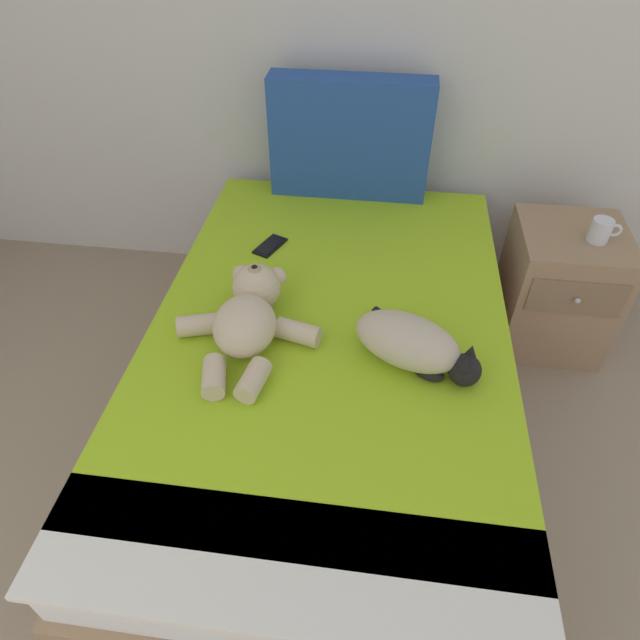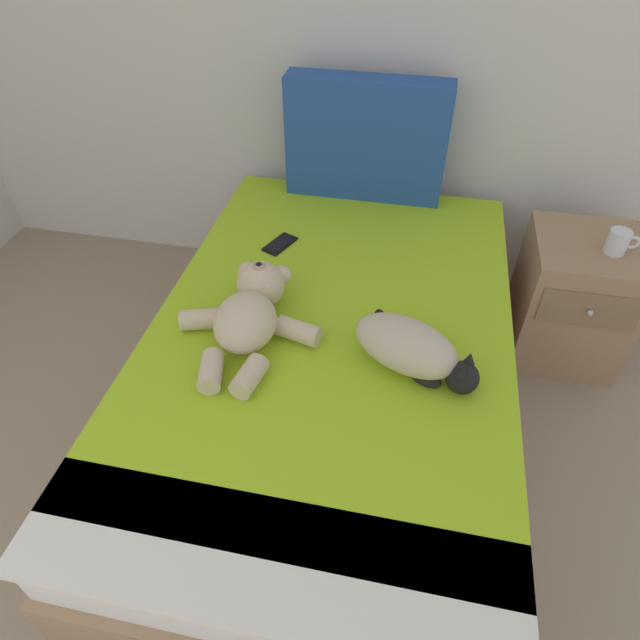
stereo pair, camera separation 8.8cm
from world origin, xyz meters
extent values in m
plane|color=gray|center=(2.18, 1.81, 0.00)|extent=(10.92, 10.92, 0.00)
cube|color=beige|center=(2.18, 3.66, 1.26)|extent=(4.49, 0.06, 2.52)
cube|color=#9E7A56|center=(2.08, 2.59, 0.16)|extent=(1.25, 1.96, 0.32)
cube|color=white|center=(2.08, 2.59, 0.42)|extent=(1.21, 1.90, 0.21)
cube|color=#9EC61E|center=(2.08, 2.65, 0.53)|extent=(1.20, 1.77, 0.02)
cube|color=silver|center=(2.08, 1.76, 0.53)|extent=(1.20, 0.31, 0.02)
cube|color=#264C99|center=(2.05, 3.47, 0.80)|extent=(0.68, 0.14, 0.51)
ellipsoid|color=#C6B293|center=(2.33, 2.45, 0.62)|extent=(0.39, 0.31, 0.15)
sphere|color=black|center=(2.51, 2.38, 0.59)|extent=(0.10, 0.10, 0.10)
cone|color=black|center=(2.52, 2.40, 0.65)|extent=(0.04, 0.04, 0.04)
cone|color=black|center=(2.49, 2.35, 0.65)|extent=(0.04, 0.04, 0.04)
cylinder|color=black|center=(2.28, 2.59, 0.56)|extent=(0.14, 0.13, 0.03)
ellipsoid|color=black|center=(2.40, 2.38, 0.56)|extent=(0.11, 0.09, 0.04)
ellipsoid|color=beige|center=(1.82, 2.45, 0.62)|extent=(0.20, 0.25, 0.16)
sphere|color=beige|center=(1.82, 2.64, 0.62)|extent=(0.16, 0.16, 0.16)
sphere|color=tan|center=(1.82, 2.64, 0.68)|extent=(0.07, 0.07, 0.07)
sphere|color=black|center=(1.82, 2.64, 0.71)|extent=(0.02, 0.02, 0.02)
sphere|color=beige|center=(1.76, 2.69, 0.63)|extent=(0.07, 0.07, 0.07)
sphere|color=beige|center=(1.88, 2.70, 0.63)|extent=(0.07, 0.07, 0.07)
cylinder|color=beige|center=(1.66, 2.48, 0.58)|extent=(0.16, 0.11, 0.07)
cylinder|color=beige|center=(1.77, 2.26, 0.58)|extent=(0.10, 0.14, 0.07)
cylinder|color=beige|center=(1.99, 2.49, 0.58)|extent=(0.16, 0.10, 0.07)
cylinder|color=beige|center=(1.89, 2.27, 0.58)|extent=(0.09, 0.14, 0.07)
cube|color=black|center=(1.79, 3.00, 0.55)|extent=(0.12, 0.16, 0.01)
cube|color=black|center=(1.79, 3.00, 0.55)|extent=(0.11, 0.14, 0.00)
cube|color=#9E7A56|center=(3.01, 3.22, 0.28)|extent=(0.43, 0.43, 0.57)
cube|color=#866849|center=(3.01, 3.00, 0.41)|extent=(0.37, 0.01, 0.16)
sphere|color=#B2B2B7|center=(3.01, 2.98, 0.41)|extent=(0.02, 0.02, 0.02)
cylinder|color=silver|center=(3.07, 3.17, 0.62)|extent=(0.08, 0.08, 0.09)
torus|color=silver|center=(3.13, 3.17, 0.62)|extent=(0.06, 0.01, 0.06)
camera|label=1|loc=(2.22, 1.24, 1.79)|focal=30.53mm
camera|label=2|loc=(2.31, 1.25, 1.79)|focal=30.53mm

